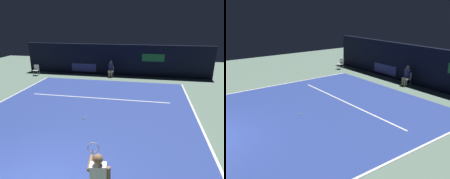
# 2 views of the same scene
# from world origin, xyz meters

# --- Properties ---
(ground_plane) EXTENTS (31.86, 31.86, 0.00)m
(ground_plane) POSITION_xyz_m (0.00, 5.02, 0.00)
(ground_plane) COLOR slate
(court_surface) EXTENTS (10.75, 12.04, 0.01)m
(court_surface) POSITION_xyz_m (0.00, 5.02, 0.01)
(court_surface) COLOR navy
(court_surface) RESTS_ON ground
(line_sideline_left) EXTENTS (0.10, 12.04, 0.01)m
(line_sideline_left) POSITION_xyz_m (5.32, 5.02, 0.01)
(line_sideline_left) COLOR white
(line_sideline_left) RESTS_ON court_surface
(line_sideline_right) EXTENTS (0.10, 12.04, 0.01)m
(line_sideline_right) POSITION_xyz_m (-5.32, 5.02, 0.01)
(line_sideline_right) COLOR white
(line_sideline_right) RESTS_ON court_surface
(line_service) EXTENTS (8.38, 0.10, 0.01)m
(line_service) POSITION_xyz_m (0.00, 7.13, 0.01)
(line_service) COLOR white
(line_service) RESTS_ON court_surface
(back_wall) EXTENTS (15.80, 0.33, 2.60)m
(back_wall) POSITION_xyz_m (-0.00, 13.07, 1.30)
(back_wall) COLOR black
(back_wall) RESTS_ON ground
(line_judge_on_chair) EXTENTS (0.45, 0.54, 1.32)m
(line_judge_on_chair) POSITION_xyz_m (-0.23, 12.30, 0.69)
(line_judge_on_chair) COLOR white
(line_judge_on_chair) RESTS_ON ground
(courtside_chair_near) EXTENTS (0.49, 0.47, 0.88)m
(courtside_chair_near) POSITION_xyz_m (-6.63, 11.66, 0.50)
(courtside_chair_near) COLOR white
(courtside_chair_near) RESTS_ON ground
(tennis_ball) EXTENTS (0.07, 0.07, 0.07)m
(tennis_ball) POSITION_xyz_m (0.03, 4.32, 0.05)
(tennis_ball) COLOR #CCE033
(tennis_ball) RESTS_ON court_surface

